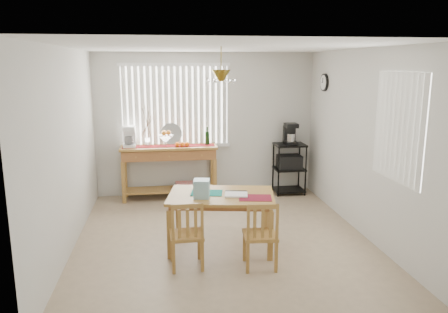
{
  "coord_description": "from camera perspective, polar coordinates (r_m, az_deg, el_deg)",
  "views": [
    {
      "loc": [
        -0.78,
        -5.69,
        2.39
      ],
      "look_at": [
        0.1,
        0.55,
        1.05
      ],
      "focal_mm": 35.0,
      "sensor_mm": 36.0,
      "label": 1
    }
  ],
  "objects": [
    {
      "name": "dining_table",
      "position": [
        5.72,
        -0.36,
        -5.75
      ],
      "size": [
        1.49,
        1.1,
        0.73
      ],
      "color": "#AB7C39",
      "rests_on": "ground"
    },
    {
      "name": "room_shell",
      "position": [
        5.8,
        -0.22,
        5.09
      ],
      "size": [
        4.2,
        4.7,
        2.7
      ],
      "color": "silver",
      "rests_on": "ground"
    },
    {
      "name": "wire_cart",
      "position": [
        8.22,
        8.52,
        -0.94
      ],
      "size": [
        0.56,
        0.44,
        0.94
      ],
      "color": "black",
      "rests_on": "ground"
    },
    {
      "name": "sideboard",
      "position": [
        7.86,
        -7.1,
        -0.36
      ],
      "size": [
        1.71,
        0.48,
        0.96
      ],
      "color": "#AB7C39",
      "rests_on": "ground"
    },
    {
      "name": "ground",
      "position": [
        6.22,
        -0.21,
        -10.64
      ],
      "size": [
        4.0,
        4.5,
        0.01
      ],
      "primitive_type": "cube",
      "color": "tan"
    },
    {
      "name": "table_items",
      "position": [
        5.57,
        -1.78,
        -4.43
      ],
      "size": [
        1.04,
        0.66,
        0.23
      ],
      "color": "#167C71",
      "rests_on": "dining_table"
    },
    {
      "name": "chair_left",
      "position": [
        5.24,
        -4.88,
        -10.18
      ],
      "size": [
        0.4,
        0.4,
        0.84
      ],
      "color": "#AB7C39",
      "rests_on": "ground"
    },
    {
      "name": "chair_right",
      "position": [
        5.24,
        4.8,
        -10.22
      ],
      "size": [
        0.41,
        0.41,
        0.84
      ],
      "color": "#AB7C39",
      "rests_on": "ground"
    },
    {
      "name": "sideboard_items",
      "position": [
        7.8,
        -9.3,
        2.38
      ],
      "size": [
        1.62,
        0.41,
        0.73
      ],
      "color": "maroon",
      "rests_on": "sideboard"
    },
    {
      "name": "cart_items",
      "position": [
        8.13,
        8.63,
        2.89
      ],
      "size": [
        0.22,
        0.27,
        0.39
      ],
      "color": "black",
      "rests_on": "wire_cart"
    }
  ]
}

